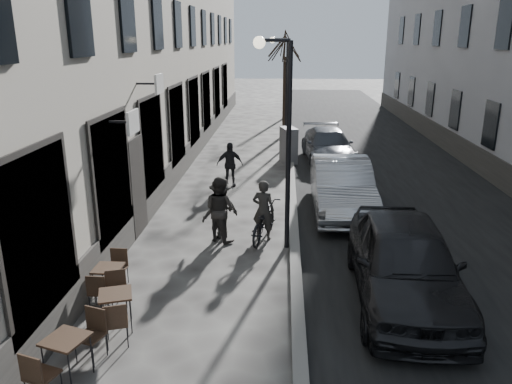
# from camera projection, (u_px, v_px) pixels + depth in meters

# --- Properties ---
(road) EXTENTS (7.30, 60.00, 0.00)m
(road) POSITION_uv_depth(u_px,v_px,m) (373.00, 158.00, 21.92)
(road) COLOR black
(road) RESTS_ON ground
(kerb) EXTENTS (0.25, 60.00, 0.12)m
(kerb) POSITION_uv_depth(u_px,v_px,m) (290.00, 155.00, 22.09)
(kerb) COLOR slate
(kerb) RESTS_ON ground
(streetlamp_near) EXTENTS (0.90, 0.28, 5.09)m
(streetlamp_near) POSITION_uv_depth(u_px,v_px,m) (282.00, 122.00, 11.66)
(streetlamp_near) COLOR black
(streetlamp_near) RESTS_ON ground
(streetlamp_far) EXTENTS (0.90, 0.28, 5.09)m
(streetlamp_far) POSITION_uv_depth(u_px,v_px,m) (283.00, 80.00, 23.10)
(streetlamp_far) COLOR black
(streetlamp_far) RESTS_ON ground
(tree_near) EXTENTS (2.40, 2.40, 5.70)m
(tree_near) POSITION_uv_depth(u_px,v_px,m) (285.00, 46.00, 25.51)
(tree_near) COLOR black
(tree_near) RESTS_ON ground
(tree_far) EXTENTS (2.40, 2.40, 5.70)m
(tree_far) POSITION_uv_depth(u_px,v_px,m) (285.00, 44.00, 31.23)
(tree_far) COLOR black
(tree_far) RESTS_ON ground
(bistro_set_a) EXTENTS (0.83, 1.49, 0.85)m
(bistro_set_a) POSITION_uv_depth(u_px,v_px,m) (67.00, 354.00, 7.61)
(bistro_set_a) COLOR black
(bistro_set_a) RESTS_ON ground
(bistro_set_b) EXTENTS (0.80, 1.45, 0.83)m
(bistro_set_b) POSITION_uv_depth(u_px,v_px,m) (116.00, 307.00, 8.95)
(bistro_set_b) COLOR black
(bistro_set_b) RESTS_ON ground
(bistro_set_c) EXTENTS (0.56, 1.35, 0.79)m
(bistro_set_c) POSITION_uv_depth(u_px,v_px,m) (109.00, 279.00, 10.03)
(bistro_set_c) COLOR black
(bistro_set_c) RESTS_ON ground
(utility_cabinet) EXTENTS (0.79, 1.09, 1.47)m
(utility_cabinet) POSITION_uv_depth(u_px,v_px,m) (289.00, 145.00, 20.93)
(utility_cabinet) COLOR #5E5E60
(utility_cabinet) RESTS_ON ground
(bicycle) EXTENTS (1.07, 1.96, 0.98)m
(bicycle) POSITION_uv_depth(u_px,v_px,m) (263.00, 221.00, 12.96)
(bicycle) COLOR black
(bicycle) RESTS_ON ground
(cyclist_rider) EXTENTS (0.66, 0.51, 1.60)m
(cyclist_rider) POSITION_uv_depth(u_px,v_px,m) (263.00, 210.00, 12.87)
(cyclist_rider) COLOR #262421
(cyclist_rider) RESTS_ON ground
(pedestrian_near) EXTENTS (1.05, 0.99, 1.71)m
(pedestrian_near) POSITION_uv_depth(u_px,v_px,m) (220.00, 209.00, 12.76)
(pedestrian_near) COLOR #282522
(pedestrian_near) RESTS_ON ground
(pedestrian_mid) EXTENTS (1.17, 1.06, 1.58)m
(pedestrian_mid) POSITION_uv_depth(u_px,v_px,m) (220.00, 209.00, 12.98)
(pedestrian_mid) COLOR black
(pedestrian_mid) RESTS_ON ground
(pedestrian_far) EXTENTS (0.98, 0.57, 1.58)m
(pedestrian_far) POSITION_uv_depth(u_px,v_px,m) (230.00, 164.00, 17.54)
(pedestrian_far) COLOR black
(pedestrian_far) RESTS_ON ground
(car_near) EXTENTS (2.18, 4.98, 1.67)m
(car_near) POSITION_uv_depth(u_px,v_px,m) (405.00, 262.00, 9.82)
(car_near) COLOR black
(car_near) RESTS_ON ground
(car_mid) EXTENTS (1.68, 4.80, 1.58)m
(car_mid) POSITION_uv_depth(u_px,v_px,m) (342.00, 186.00, 14.96)
(car_mid) COLOR #9FA3A8
(car_mid) RESTS_ON ground
(car_far) EXTENTS (2.28, 4.81, 1.36)m
(car_far) POSITION_uv_depth(u_px,v_px,m) (328.00, 146.00, 21.07)
(car_far) COLOR #363940
(car_far) RESTS_ON ground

